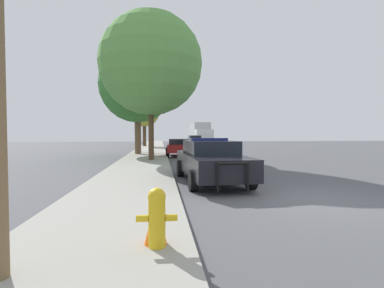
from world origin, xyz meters
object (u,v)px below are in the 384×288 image
Objects in this scene: car_background_distant at (194,140)px; traffic_cone at (156,222)px; traffic_light at (153,106)px; tree_sidewalk_mid at (137,85)px; box_truck at (201,133)px; tree_sidewalk_near at (151,64)px; police_car at (211,160)px; tree_sidewalk_far at (144,112)px; fire_hydrant at (157,215)px; car_background_midblock at (179,147)px.

car_background_distant is 38.62m from traffic_cone.
tree_sidewalk_mid reaches higher than traffic_light.
tree_sidewalk_mid reaches higher than car_background_distant.
tree_sidewalk_mid is at bearing -117.65° from traffic_light.
box_truck is 0.78× the size of tree_sidewalk_near.
car_background_distant is at bearing -98.71° from police_car.
tree_sidewalk_near is 19.59m from tree_sidewalk_far.
box_truck is 41.38m from traffic_cone.
box_truck is at bearing 69.76° from tree_sidewalk_mid.
tree_sidewalk_mid reaches higher than police_car.
fire_hydrant is 0.12× the size of box_truck.
tree_sidewalk_far reaches higher than traffic_cone.
fire_hydrant reaches higher than traffic_cone.
tree_sidewalk_mid is at bearing -111.56° from car_background_distant.
car_background_midblock reaches higher than traffic_cone.
police_car is 6.53m from traffic_cone.
tree_sidewalk_near is at bearing -85.92° from tree_sidewalk_far.
tree_sidewalk_far is (-8.09, -7.46, 2.62)m from box_truck.
police_car is 6.19× the size of fire_hydrant.
police_car is at bearing -81.16° from traffic_light.
car_background_distant is 20.56m from tree_sidewalk_mid.
box_truck is at bearing 62.25° from car_background_distant.
tree_sidewalk_mid is (-1.16, -2.22, 1.45)m from traffic_light.
car_background_midblock is at bearing 65.96° from tree_sidewalk_near.
car_background_midblock is (1.51, 18.53, 0.14)m from fire_hydrant.
tree_sidewalk_mid reaches higher than tree_sidewalk_far.
traffic_light reaches higher than box_truck.
traffic_light is at bearing 91.39° from fire_hydrant.
traffic_light is 8.68× the size of traffic_cone.
box_truck is (6.21, 41.01, 1.19)m from fire_hydrant.
car_background_distant is 0.96× the size of car_background_midblock.
car_background_midblock is (-3.47, -19.89, -0.03)m from car_background_distant.
car_background_distant is at bearing 35.45° from tree_sidewalk_far.
tree_sidewalk_far is (-1.35, 11.76, 0.29)m from traffic_light.
traffic_light is 21.97m from traffic_cone.
car_background_distant is at bearing 71.71° from traffic_light.
tree_sidewalk_far reaches higher than box_truck.
tree_sidewalk_near reaches higher than tree_sidewalk_mid.
tree_sidewalk_far is (-1.87, 33.55, 3.82)m from fire_hydrant.
car_background_midblock reaches higher than fire_hydrant.
traffic_cone is (-6.23, -40.88, -1.32)m from box_truck.
tree_sidewalk_near is 1.06× the size of tree_sidewalk_mid.
fire_hydrant is 0.10× the size of tree_sidewalk_mid.
tree_sidewalk_mid reaches higher than traffic_cone.
car_background_distant is at bearing 82.63° from fire_hydrant.
fire_hydrant is at bearing -88.61° from traffic_light.
tree_sidewalk_mid is (0.18, -13.98, 1.15)m from tree_sidewalk_far.
traffic_cone is at bearing -88.10° from tree_sidewalk_near.
tree_sidewalk_near reaches higher than police_car.
car_background_midblock is at bearing 75.09° from box_truck.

